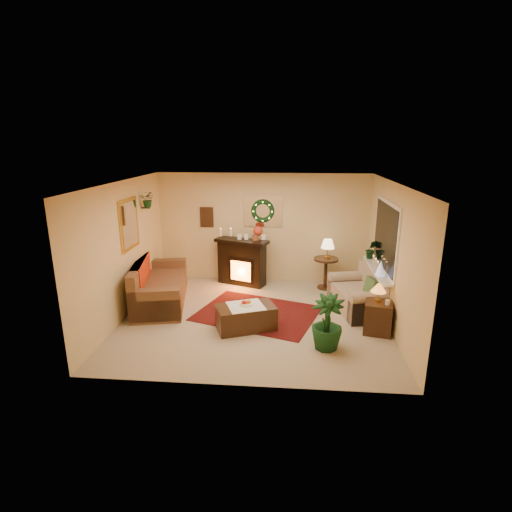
# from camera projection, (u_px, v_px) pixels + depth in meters

# --- Properties ---
(floor) EXTENTS (5.00, 5.00, 0.00)m
(floor) POSITION_uv_depth(u_px,v_px,m) (254.00, 318.00, 7.76)
(floor) COLOR beige
(floor) RESTS_ON ground
(ceiling) EXTENTS (5.00, 5.00, 0.00)m
(ceiling) POSITION_uv_depth(u_px,v_px,m) (254.00, 183.00, 7.04)
(ceiling) COLOR white
(ceiling) RESTS_ON ground
(wall_back) EXTENTS (5.00, 5.00, 0.00)m
(wall_back) POSITION_uv_depth(u_px,v_px,m) (263.00, 228.00, 9.55)
(wall_back) COLOR #EFD88C
(wall_back) RESTS_ON ground
(wall_front) EXTENTS (5.00, 5.00, 0.00)m
(wall_front) POSITION_uv_depth(u_px,v_px,m) (239.00, 300.00, 5.24)
(wall_front) COLOR #EFD88C
(wall_front) RESTS_ON ground
(wall_left) EXTENTS (4.50, 4.50, 0.00)m
(wall_left) POSITION_uv_depth(u_px,v_px,m) (124.00, 250.00, 7.60)
(wall_left) COLOR #EFD88C
(wall_left) RESTS_ON ground
(wall_right) EXTENTS (4.50, 4.50, 0.00)m
(wall_right) POSITION_uv_depth(u_px,v_px,m) (392.00, 257.00, 7.19)
(wall_right) COLOR #EFD88C
(wall_right) RESTS_ON ground
(area_rug) EXTENTS (2.68, 2.32, 0.01)m
(area_rug) POSITION_uv_depth(u_px,v_px,m) (257.00, 313.00, 7.95)
(area_rug) COLOR #3D0106
(area_rug) RESTS_ON floor
(sofa) EXTENTS (1.37, 2.33, 0.94)m
(sofa) POSITION_uv_depth(u_px,v_px,m) (160.00, 283.00, 8.38)
(sofa) COLOR brown
(sofa) RESTS_ON floor
(red_throw) EXTENTS (0.84, 1.36, 0.02)m
(red_throw) POSITION_uv_depth(u_px,v_px,m) (162.00, 279.00, 8.54)
(red_throw) COLOR #AF1B21
(red_throw) RESTS_ON sofa
(fireplace) EXTENTS (1.17, 0.72, 1.03)m
(fireplace) POSITION_uv_depth(u_px,v_px,m) (242.00, 262.00, 9.45)
(fireplace) COLOR black
(fireplace) RESTS_ON floor
(poinsettia) EXTENTS (0.23, 0.23, 0.23)m
(poinsettia) POSITION_uv_depth(u_px,v_px,m) (258.00, 231.00, 9.23)
(poinsettia) COLOR #B73520
(poinsettia) RESTS_ON fireplace
(mantel_candle_a) EXTENTS (0.06, 0.06, 0.17)m
(mantel_candle_a) POSITION_uv_depth(u_px,v_px,m) (221.00, 233.00, 9.26)
(mantel_candle_a) COLOR white
(mantel_candle_a) RESTS_ON fireplace
(mantel_candle_b) EXTENTS (0.06, 0.06, 0.17)m
(mantel_candle_b) POSITION_uv_depth(u_px,v_px,m) (231.00, 232.00, 9.28)
(mantel_candle_b) COLOR silver
(mantel_candle_b) RESTS_ON fireplace
(mantel_mirror) EXTENTS (0.92, 0.02, 0.72)m
(mantel_mirror) POSITION_uv_depth(u_px,v_px,m) (263.00, 212.00, 9.42)
(mantel_mirror) COLOR white
(mantel_mirror) RESTS_ON wall_back
(wreath) EXTENTS (0.55, 0.11, 0.55)m
(wreath) POSITION_uv_depth(u_px,v_px,m) (263.00, 211.00, 9.38)
(wreath) COLOR #194719
(wreath) RESTS_ON wall_back
(wall_art) EXTENTS (0.32, 0.03, 0.48)m
(wall_art) POSITION_uv_depth(u_px,v_px,m) (207.00, 217.00, 9.57)
(wall_art) COLOR #381E11
(wall_art) RESTS_ON wall_back
(gold_mirror) EXTENTS (0.03, 0.84, 1.00)m
(gold_mirror) POSITION_uv_depth(u_px,v_px,m) (129.00, 224.00, 7.76)
(gold_mirror) COLOR gold
(gold_mirror) RESTS_ON wall_left
(hanging_plant) EXTENTS (0.33, 0.28, 0.36)m
(hanging_plant) POSITION_uv_depth(u_px,v_px,m) (148.00, 207.00, 8.41)
(hanging_plant) COLOR #194719
(hanging_plant) RESTS_ON wall_left
(loveseat) EXTENTS (1.16, 1.61, 0.84)m
(loveseat) POSITION_uv_depth(u_px,v_px,m) (359.00, 291.00, 8.00)
(loveseat) COLOR tan
(loveseat) RESTS_ON floor
(window_frame) EXTENTS (0.03, 1.86, 1.36)m
(window_frame) POSITION_uv_depth(u_px,v_px,m) (386.00, 236.00, 7.65)
(window_frame) COLOR white
(window_frame) RESTS_ON wall_right
(window_glass) EXTENTS (0.02, 1.70, 1.22)m
(window_glass) POSITION_uv_depth(u_px,v_px,m) (385.00, 236.00, 7.65)
(window_glass) COLOR black
(window_glass) RESTS_ON wall_right
(window_sill) EXTENTS (0.22, 1.86, 0.04)m
(window_sill) POSITION_uv_depth(u_px,v_px,m) (377.00, 270.00, 7.85)
(window_sill) COLOR white
(window_sill) RESTS_ON wall_right
(mini_tree) EXTENTS (0.19, 0.19, 0.28)m
(mini_tree) POSITION_uv_depth(u_px,v_px,m) (381.00, 268.00, 7.40)
(mini_tree) COLOR silver
(mini_tree) RESTS_ON window_sill
(sill_plant) EXTENTS (0.29, 0.23, 0.52)m
(sill_plant) POSITION_uv_depth(u_px,v_px,m) (371.00, 250.00, 8.48)
(sill_plant) COLOR #1A4013
(sill_plant) RESTS_ON window_sill
(side_table_round) EXTENTS (0.60, 0.60, 0.73)m
(side_table_round) POSITION_uv_depth(u_px,v_px,m) (325.00, 275.00, 9.23)
(side_table_round) COLOR #48271E
(side_table_round) RESTS_ON floor
(lamp_cream) EXTENTS (0.30, 0.30, 0.46)m
(lamp_cream) POSITION_uv_depth(u_px,v_px,m) (327.00, 252.00, 9.04)
(lamp_cream) COLOR #FFE6A1
(lamp_cream) RESTS_ON side_table_round
(end_table_square) EXTENTS (0.56, 0.56, 0.57)m
(end_table_square) POSITION_uv_depth(u_px,v_px,m) (378.00, 318.00, 7.11)
(end_table_square) COLOR #3F260E
(end_table_square) RESTS_ON floor
(lamp_tiffany) EXTENTS (0.27, 0.27, 0.40)m
(lamp_tiffany) POSITION_uv_depth(u_px,v_px,m) (378.00, 293.00, 6.98)
(lamp_tiffany) COLOR gold
(lamp_tiffany) RESTS_ON end_table_square
(coffee_table) EXTENTS (1.18, 0.92, 0.44)m
(coffee_table) POSITION_uv_depth(u_px,v_px,m) (246.00, 318.00, 7.26)
(coffee_table) COLOR black
(coffee_table) RESTS_ON floor
(fruit_bowl) EXTENTS (0.24, 0.24, 0.06)m
(fruit_bowl) POSITION_uv_depth(u_px,v_px,m) (246.00, 305.00, 7.23)
(fruit_bowl) COLOR beige
(fruit_bowl) RESTS_ON coffee_table
(floor_palm) EXTENTS (1.97, 1.97, 2.77)m
(floor_palm) POSITION_uv_depth(u_px,v_px,m) (327.00, 323.00, 6.50)
(floor_palm) COLOR #1F4821
(floor_palm) RESTS_ON floor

